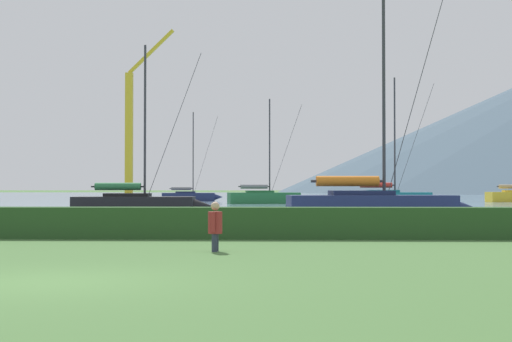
{
  "coord_description": "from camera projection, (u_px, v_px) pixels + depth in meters",
  "views": [
    {
      "loc": [
        3.87,
        -12.45,
        1.59
      ],
      "look_at": [
        1.64,
        68.81,
        3.47
      ],
      "focal_mm": 52.07,
      "sensor_mm": 36.0,
      "label": 1
    }
  ],
  "objects": [
    {
      "name": "ground_plane",
      "position": [
        47.0,
        282.0,
        12.51
      ],
      "size": [
        1000.0,
        1000.0,
        0.0
      ],
      "primitive_type": "plane",
      "color": "#477038"
    },
    {
      "name": "harbor_water",
      "position": [
        257.0,
        196.0,
        149.42
      ],
      "size": [
        320.0,
        246.0,
        0.0
      ],
      "primitive_type": "cube",
      "color": "slate",
      "rests_on": "ground_plane"
    },
    {
      "name": "hedge_line",
      "position": [
        154.0,
        223.0,
        23.51
      ],
      "size": [
        80.0,
        1.2,
        0.99
      ],
      "primitive_type": "cube",
      "color": "#284C23",
      "rests_on": "ground_plane"
    },
    {
      "name": "sailboat_slip_0",
      "position": [
        189.0,
        196.0,
        90.38
      ],
      "size": [
        7.44,
        2.64,
        10.88
      ],
      "rotation": [
        0.0,
        0.0,
        0.07
      ],
      "color": "navy",
      "rests_on": "harbor_water"
    },
    {
      "name": "sailboat_slip_5",
      "position": [
        136.0,
        204.0,
        43.09
      ],
      "size": [
        8.07,
        2.59,
        9.95
      ],
      "rotation": [
        0.0,
        0.0,
        0.03
      ],
      "color": "black",
      "rests_on": "harbor_water"
    },
    {
      "name": "sailboat_slip_6",
      "position": [
        265.0,
        197.0,
        75.78
      ],
      "size": [
        8.52,
        3.89,
        10.74
      ],
      "rotation": [
        0.0,
        0.0,
        0.2
      ],
      "color": "#236B38",
      "rests_on": "harbor_water"
    },
    {
      "name": "sailboat_slip_8",
      "position": [
        373.0,
        205.0,
        35.72
      ],
      "size": [
        9.28,
        3.36,
        14.23
      ],
      "rotation": [
        0.0,
        0.0,
        0.08
      ],
      "color": "navy",
      "rests_on": "harbor_water"
    },
    {
      "name": "sailboat_slip_10",
      "position": [
        389.0,
        197.0,
        67.95
      ],
      "size": [
        8.87,
        2.75,
        11.76
      ],
      "rotation": [
        0.0,
        0.0,
        -0.02
      ],
      "color": "#19707A",
      "rests_on": "harbor_water"
    },
    {
      "name": "person_seated_viewer",
      "position": [
        215.0,
        224.0,
        18.58
      ],
      "size": [
        0.36,
        0.57,
        1.25
      ],
      "rotation": [
        0.0,
        0.0,
        -0.12
      ],
      "color": "#2D3347",
      "rests_on": "ground_plane"
    },
    {
      "name": "dock_crane",
      "position": [
        131.0,
        144.0,
        84.39
      ],
      "size": [
        6.14,
        2.0,
        19.73
      ],
      "color": "#333338",
      "rests_on": "ground_plane"
    }
  ]
}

